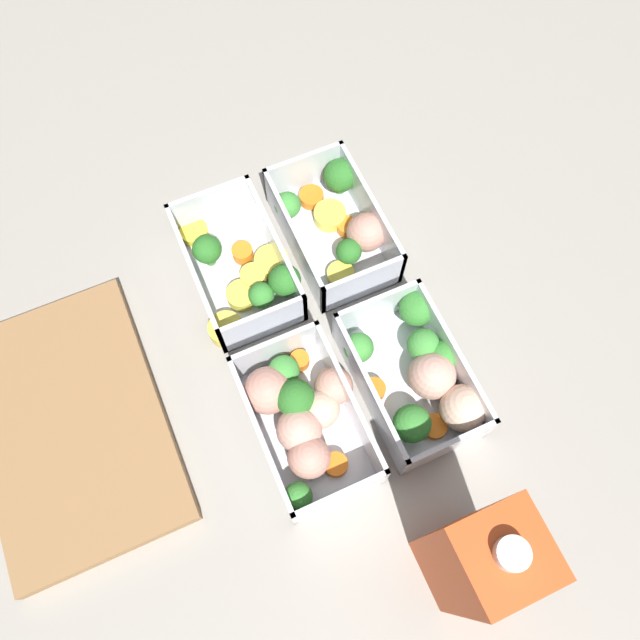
{
  "coord_description": "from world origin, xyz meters",
  "views": [
    {
      "loc": [
        -0.24,
        0.11,
        0.64
      ],
      "look_at": [
        0.0,
        0.0,
        0.02
      ],
      "focal_mm": 35.0,
      "sensor_mm": 36.0,
      "label": 1
    }
  ],
  "objects_px": {
    "container_near_left": "(423,376)",
    "container_far_right": "(242,272)",
    "juice_carton": "(477,558)",
    "container_near_right": "(337,222)",
    "container_far_left": "(301,415)"
  },
  "relations": [
    {
      "from": "container_near_right",
      "to": "container_far_right",
      "type": "bearing_deg",
      "value": 96.58
    },
    {
      "from": "container_near_right",
      "to": "container_far_left",
      "type": "bearing_deg",
      "value": 146.36
    },
    {
      "from": "container_far_right",
      "to": "juice_carton",
      "type": "xyz_separation_m",
      "value": [
        -0.36,
        -0.08,
        0.07
      ]
    },
    {
      "from": "juice_carton",
      "to": "container_far_right",
      "type": "bearing_deg",
      "value": 11.7
    },
    {
      "from": "container_near_left",
      "to": "container_far_right",
      "type": "relative_size",
      "value": 0.92
    },
    {
      "from": "container_near_left",
      "to": "container_near_right",
      "type": "bearing_deg",
      "value": 0.74
    },
    {
      "from": "container_near_left",
      "to": "container_near_right",
      "type": "relative_size",
      "value": 1.01
    },
    {
      "from": "container_near_left",
      "to": "container_far_left",
      "type": "height_order",
      "value": "same"
    },
    {
      "from": "container_near_left",
      "to": "juice_carton",
      "type": "height_order",
      "value": "juice_carton"
    },
    {
      "from": "juice_carton",
      "to": "container_near_left",
      "type": "bearing_deg",
      "value": -16.49
    },
    {
      "from": "container_near_right",
      "to": "container_near_left",
      "type": "bearing_deg",
      "value": -179.26
    },
    {
      "from": "container_near_right",
      "to": "container_far_left",
      "type": "height_order",
      "value": "same"
    },
    {
      "from": "container_near_left",
      "to": "container_far_right",
      "type": "height_order",
      "value": "same"
    },
    {
      "from": "container_near_right",
      "to": "juice_carton",
      "type": "xyz_separation_m",
      "value": [
        -0.38,
        0.05,
        0.07
      ]
    },
    {
      "from": "container_near_right",
      "to": "container_far_left",
      "type": "relative_size",
      "value": 1.0
    }
  ]
}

